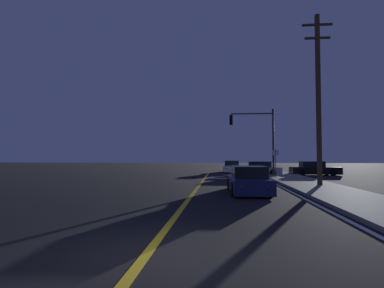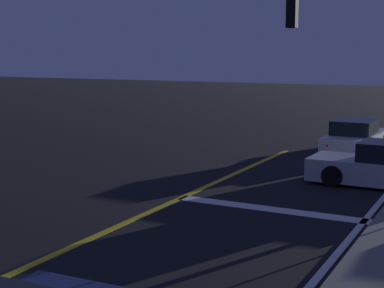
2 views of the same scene
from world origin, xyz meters
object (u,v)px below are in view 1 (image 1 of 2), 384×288
car_side_waiting_white (232,167)px  utility_pole_right (318,97)px  car_parked_curb_navy (248,181)px  car_distant_tail_black (314,169)px  street_sign_corner (276,159)px  car_mid_block_silver (257,169)px  traffic_signal_near_right (258,132)px

car_side_waiting_white → utility_pole_right: utility_pole_right is taller
car_parked_curb_navy → utility_pole_right: size_ratio=0.45×
car_distant_tail_black → street_sign_corner: bearing=-40.2°
car_mid_block_silver → utility_pole_right: (2.31, -11.01, 4.75)m
traffic_signal_near_right → street_sign_corner: (1.06, -2.80, -2.43)m
car_distant_tail_black → utility_pole_right: size_ratio=0.46×
car_parked_curb_navy → street_sign_corner: bearing=70.0°
car_parked_curb_navy → car_distant_tail_black: same height
car_side_waiting_white → traffic_signal_near_right: bearing=-74.0°
street_sign_corner → utility_pole_right: bearing=-77.6°
car_mid_block_silver → car_distant_tail_black: 5.72m
car_distant_tail_black → street_sign_corner: 7.56m
car_distant_tail_black → utility_pole_right: utility_pole_right is taller
street_sign_corner → car_parked_curb_navy: bearing=-107.6°
car_side_waiting_white → car_parked_curb_navy: size_ratio=0.95×
street_sign_corner → car_side_waiting_white: bearing=106.8°
car_mid_block_silver → utility_pole_right: bearing=-167.2°
car_side_waiting_white → car_mid_block_silver: bearing=-68.1°
car_mid_block_silver → traffic_signal_near_right: size_ratio=0.75×
utility_pole_right → street_sign_corner: utility_pole_right is taller
car_side_waiting_white → traffic_signal_near_right: traffic_signal_near_right is taller
car_parked_curb_navy → street_sign_corner: street_sign_corner is taller
car_side_waiting_white → car_mid_block_silver: (2.23, -5.74, 0.00)m
car_parked_curb_navy → street_sign_corner: 9.88m
car_mid_block_silver → street_sign_corner: size_ratio=1.91×
car_parked_curb_navy → utility_pole_right: (4.37, 3.00, 4.75)m
traffic_signal_near_right → car_distant_tail_black: bearing=-152.2°
traffic_signal_near_right → utility_pole_right: utility_pole_right is taller
utility_pole_right → car_side_waiting_white: bearing=105.2°
car_side_waiting_white → car_distant_tail_black: size_ratio=0.95×
car_mid_block_silver → car_distant_tail_black: bearing=-77.0°
traffic_signal_near_right → car_mid_block_silver: bearing=-94.8°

